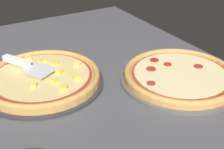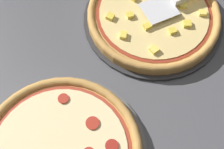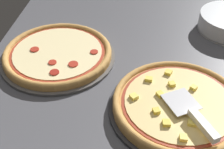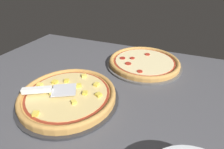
% 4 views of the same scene
% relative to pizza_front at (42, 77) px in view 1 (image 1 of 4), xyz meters
% --- Properties ---
extents(ground_plane, '(1.42, 1.13, 0.04)m').
position_rel_pizza_front_xyz_m(ground_plane, '(0.07, 0.10, -0.04)').
color(ground_plane, '#4C4C51').
extents(pizza_pan_front, '(0.41, 0.41, 0.01)m').
position_rel_pizza_front_xyz_m(pizza_pan_front, '(0.00, -0.00, -0.02)').
color(pizza_pan_front, '#2D2D30').
rests_on(pizza_pan_front, ground_plane).
extents(pizza_front, '(0.38, 0.38, 0.04)m').
position_rel_pizza_front_xyz_m(pizza_front, '(0.00, 0.00, 0.00)').
color(pizza_front, '#C68E47').
rests_on(pizza_front, pizza_pan_front).
extents(pizza_pan_back, '(0.41, 0.41, 0.01)m').
position_rel_pizza_front_xyz_m(pizza_pan_back, '(0.21, 0.41, -0.02)').
color(pizza_pan_back, '#565451').
rests_on(pizza_pan_back, ground_plane).
extents(pizza_back, '(0.38, 0.38, 0.03)m').
position_rel_pizza_front_xyz_m(pizza_back, '(0.21, 0.41, -0.00)').
color(pizza_back, '#C68E47').
rests_on(pizza_back, pizza_pan_back).
extents(serving_spatula, '(0.20, 0.15, 0.02)m').
position_rel_pizza_front_xyz_m(serving_spatula, '(-0.08, -0.04, 0.03)').
color(serving_spatula, silver).
rests_on(serving_spatula, pizza_front).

